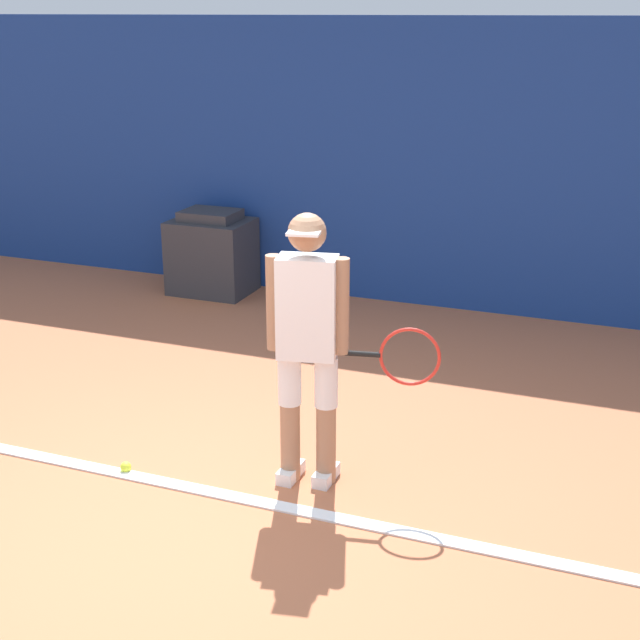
{
  "coord_description": "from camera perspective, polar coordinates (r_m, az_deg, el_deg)",
  "views": [
    {
      "loc": [
        2.3,
        -3.64,
        2.73
      ],
      "look_at": [
        0.49,
        1.05,
        0.97
      ],
      "focal_mm": 50.0,
      "sensor_mm": 36.0,
      "label": 1
    }
  ],
  "objects": [
    {
      "name": "tennis_player",
      "position": [
        5.16,
        -0.62,
        -1.19
      ],
      "size": [
        1.0,
        0.34,
        1.66
      ],
      "rotation": [
        0.0,
        0.0,
        0.2
      ],
      "color": "#A37556",
      "rests_on": "ground_plane"
    },
    {
      "name": "court_baseline",
      "position": [
        5.45,
        -7.03,
        -10.87
      ],
      "size": [
        21.6,
        0.1,
        0.01
      ],
      "color": "white",
      "rests_on": "ground_plane"
    },
    {
      "name": "covered_chair",
      "position": [
        9.07,
        -6.93,
        4.22
      ],
      "size": [
        0.79,
        0.6,
        0.84
      ],
      "color": "#333338",
      "rests_on": "ground_plane"
    },
    {
      "name": "ground_plane",
      "position": [
        5.09,
        -9.64,
        -13.41
      ],
      "size": [
        24.0,
        24.0,
        0.0
      ],
      "primitive_type": "plane",
      "color": "#B76642"
    },
    {
      "name": "tennis_ball",
      "position": [
        5.75,
        -12.33,
        -9.19
      ],
      "size": [
        0.07,
        0.07,
        0.07
      ],
      "color": "#D1E533",
      "rests_on": "ground_plane"
    },
    {
      "name": "back_wall",
      "position": [
        8.55,
        5.34,
        9.84
      ],
      "size": [
        24.0,
        0.1,
        2.68
      ],
      "color": "navy",
      "rests_on": "ground_plane"
    }
  ]
}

